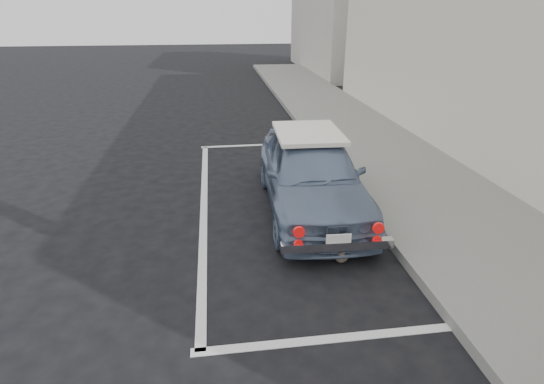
% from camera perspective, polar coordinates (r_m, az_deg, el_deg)
% --- Properties ---
extents(ground, '(80.00, 80.00, 0.00)m').
position_cam_1_polar(ground, '(5.08, 1.09, -15.88)').
color(ground, black).
rests_on(ground, ground).
extents(sidewalk, '(2.80, 40.00, 0.15)m').
position_cam_1_polar(sidewalk, '(7.69, 22.93, -2.66)').
color(sidewalk, slate).
rests_on(sidewalk, ground).
extents(pline_rear, '(3.00, 0.12, 0.01)m').
position_cam_1_polar(pline_rear, '(4.80, 8.31, -18.92)').
color(pline_rear, silver).
rests_on(pline_rear, ground).
extents(pline_front, '(3.00, 0.12, 0.01)m').
position_cam_1_polar(pline_front, '(10.92, -1.57, 6.35)').
color(pline_front, silver).
rests_on(pline_front, ground).
extents(pline_side, '(0.12, 7.00, 0.01)m').
position_cam_1_polar(pline_side, '(7.60, -9.15, -1.89)').
color(pline_side, silver).
rests_on(pline_side, ground).
extents(retro_coupe, '(1.71, 3.96, 1.33)m').
position_cam_1_polar(retro_coupe, '(7.18, 5.30, 2.60)').
color(retro_coupe, slate).
rests_on(retro_coupe, ground).
extents(cat, '(0.31, 0.42, 0.25)m').
position_cam_1_polar(cat, '(5.97, 9.36, -8.23)').
color(cat, '#63554B').
rests_on(cat, ground).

